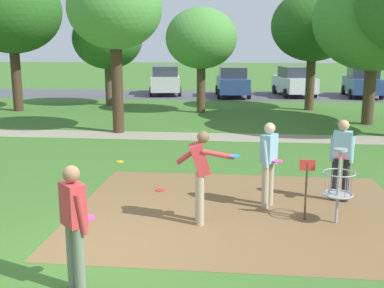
# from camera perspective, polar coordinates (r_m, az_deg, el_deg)

# --- Properties ---
(ground_plane) EXTENTS (160.00, 160.00, 0.00)m
(ground_plane) POSITION_cam_1_polar(r_m,az_deg,el_deg) (7.60, -11.60, -13.13)
(ground_plane) COLOR #3D6B28
(dirt_tee_pad) EXTENTS (6.40, 5.18, 0.01)m
(dirt_tee_pad) POSITION_cam_1_polar(r_m,az_deg,el_deg) (9.34, 5.78, -8.05)
(dirt_tee_pad) COLOR brown
(dirt_tee_pad) RESTS_ON ground
(disc_golf_basket) EXTENTS (0.98, 0.58, 1.39)m
(disc_golf_basket) POSITION_cam_1_polar(r_m,az_deg,el_deg) (8.85, 16.96, -4.55)
(disc_golf_basket) COLOR #9E9EA3
(disc_golf_basket) RESTS_ON ground
(player_foreground_watching) EXTENTS (1.16, 0.43, 1.71)m
(player_foreground_watching) POSITION_cam_1_polar(r_m,az_deg,el_deg) (8.40, 1.06, -3.26)
(player_foreground_watching) COLOR tan
(player_foreground_watching) RESTS_ON ground
(player_throwing) EXTENTS (0.45, 0.49, 1.71)m
(player_throwing) POSITION_cam_1_polar(r_m,az_deg,el_deg) (9.38, 9.30, -1.90)
(player_throwing) COLOR tan
(player_throwing) RESTS_ON ground
(player_waiting_left) EXTENTS (0.45, 0.45, 1.71)m
(player_waiting_left) POSITION_cam_1_polar(r_m,az_deg,el_deg) (6.29, -14.13, -9.10)
(player_waiting_left) COLOR slate
(player_waiting_left) RESTS_ON ground
(player_waiting_right) EXTENTS (0.49, 0.44, 1.71)m
(player_waiting_right) POSITION_cam_1_polar(r_m,az_deg,el_deg) (10.07, 17.71, -1.37)
(player_waiting_right) COLOR #232328
(player_waiting_right) RESTS_ON ground
(frisbee_near_basket) EXTENTS (0.23, 0.23, 0.02)m
(frisbee_near_basket) POSITION_cam_1_polar(r_m,az_deg,el_deg) (13.19, -8.76, -2.13)
(frisbee_near_basket) COLOR gold
(frisbee_near_basket) RESTS_ON ground
(frisbee_far_right) EXTENTS (0.21, 0.21, 0.02)m
(frisbee_far_right) POSITION_cam_1_polar(r_m,az_deg,el_deg) (10.54, -3.89, -5.63)
(frisbee_far_right) COLOR red
(frisbee_far_right) RESTS_ON ground
(tree_near_left) EXTENTS (4.70, 4.70, 6.76)m
(tree_near_left) POSITION_cam_1_polar(r_m,az_deg,el_deg) (24.58, -21.09, 14.82)
(tree_near_left) COLOR #422D1E
(tree_near_left) RESTS_ON ground
(tree_near_right) EXTENTS (4.03, 4.03, 5.81)m
(tree_near_right) POSITION_cam_1_polar(r_m,az_deg,el_deg) (24.02, 14.49, 13.71)
(tree_near_right) COLOR #4C3823
(tree_near_right) RESTS_ON ground
(tree_mid_left) EXTENTS (3.36, 3.36, 5.87)m
(tree_mid_left) POSITION_cam_1_polar(r_m,az_deg,el_deg) (17.44, -9.36, 15.78)
(tree_mid_left) COLOR #422D1E
(tree_mid_left) RESTS_ON ground
(tree_mid_right) EXTENTS (4.80, 4.80, 6.23)m
(tree_mid_right) POSITION_cam_1_polar(r_m,az_deg,el_deg) (20.34, 21.33, 13.96)
(tree_mid_right) COLOR #4C3823
(tree_mid_right) RESTS_ON ground
(tree_far_left) EXTENTS (3.65, 3.65, 5.03)m
(tree_far_left) POSITION_cam_1_polar(r_m,az_deg,el_deg) (25.57, -10.22, 12.38)
(tree_far_left) COLOR brown
(tree_far_left) RESTS_ON ground
(tree_far_center) EXTENTS (3.32, 3.32, 4.90)m
(tree_far_center) POSITION_cam_1_polar(r_m,az_deg,el_deg) (22.38, 1.13, 12.65)
(tree_far_center) COLOR #4C3823
(tree_far_center) RESTS_ON ground
(parking_lot_strip) EXTENTS (36.00, 6.00, 0.01)m
(parking_lot_strip) POSITION_cam_1_polar(r_m,az_deg,el_deg) (30.52, 1.95, 5.96)
(parking_lot_strip) COLOR #4C4C51
(parking_lot_strip) RESTS_ON ground
(parked_car_leftmost) EXTENTS (2.48, 4.44, 1.84)m
(parked_car_leftmost) POSITION_cam_1_polar(r_m,az_deg,el_deg) (30.97, -3.28, 7.74)
(parked_car_leftmost) COLOR silver
(parked_car_leftmost) RESTS_ON ground
(parked_car_center_left) EXTENTS (2.29, 4.36, 1.84)m
(parked_car_center_left) POSITION_cam_1_polar(r_m,az_deg,el_deg) (29.60, 4.93, 7.52)
(parked_car_center_left) COLOR #2D4784
(parked_car_center_left) RESTS_ON ground
(parked_car_center_right) EXTENTS (2.58, 4.47, 1.84)m
(parked_car_center_right) POSITION_cam_1_polar(r_m,az_deg,el_deg) (30.63, 12.29, 7.44)
(parked_car_center_right) COLOR silver
(parked_car_center_right) RESTS_ON ground
(parked_car_rightmost) EXTENTS (2.13, 4.28, 1.84)m
(parked_car_rightmost) POSITION_cam_1_polar(r_m,az_deg,el_deg) (31.22, 19.97, 7.08)
(parked_car_rightmost) COLOR #2D4784
(parked_car_rightmost) RESTS_ON ground
(gravel_path) EXTENTS (40.00, 1.47, 0.00)m
(gravel_path) POSITION_cam_1_polar(r_m,az_deg,el_deg) (16.72, -1.56, 0.96)
(gravel_path) COLOR gray
(gravel_path) RESTS_ON ground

